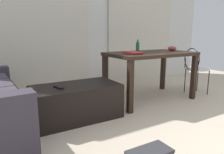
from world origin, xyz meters
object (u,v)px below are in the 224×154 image
(bottle_near, at_px, (138,46))
(craft_table, at_px, (150,59))
(scissors, at_px, (164,52))
(book_stack, at_px, (133,53))
(coffee_table, at_px, (76,102))
(bowl, at_px, (172,48))
(wire_chair, at_px, (195,66))
(tv_remote_primary, at_px, (59,87))

(bottle_near, bearing_deg, craft_table, -76.20)
(craft_table, xyz_separation_m, bottle_near, (-0.06, 0.26, 0.18))
(craft_table, distance_m, scissors, 0.24)
(scissors, bearing_deg, craft_table, 149.28)
(scissors, bearing_deg, book_stack, 176.40)
(coffee_table, bearing_deg, bottle_near, 17.88)
(bottle_near, height_order, bowl, bottle_near)
(craft_table, xyz_separation_m, wire_chair, (0.89, -0.16, -0.16))
(craft_table, height_order, bowl, bowl)
(bowl, height_order, scissors, bowl)
(bowl, distance_m, tv_remote_primary, 2.15)
(coffee_table, distance_m, wire_chair, 2.23)
(bottle_near, distance_m, book_stack, 0.48)
(bowl, bearing_deg, tv_remote_primary, -173.16)
(wire_chair, xyz_separation_m, scissors, (-0.70, 0.05, 0.27))
(bottle_near, xyz_separation_m, tv_remote_primary, (-1.49, -0.44, -0.41))
(coffee_table, xyz_separation_m, book_stack, (0.93, 0.07, 0.58))
(coffee_table, relative_size, wire_chair, 1.30)
(craft_table, relative_size, tv_remote_primary, 8.36)
(wire_chair, bearing_deg, scissors, 175.84)
(coffee_table, height_order, craft_table, craft_table)
(bottle_near, distance_m, tv_remote_primary, 1.61)
(craft_table, bearing_deg, book_stack, -169.29)
(coffee_table, distance_m, bowl, 1.99)
(craft_table, bearing_deg, bowl, 7.48)
(coffee_table, relative_size, craft_table, 0.78)
(wire_chair, relative_size, bowl, 5.63)
(scissors, bearing_deg, tv_remote_primary, -177.78)
(craft_table, xyz_separation_m, book_stack, (-0.40, -0.08, 0.12))
(coffee_table, height_order, bottle_near, bottle_near)
(bottle_near, relative_size, book_stack, 0.71)
(craft_table, relative_size, bowl, 9.38)
(bowl, bearing_deg, coffee_table, -173.25)
(tv_remote_primary, bearing_deg, scissors, -12.13)
(wire_chair, height_order, scissors, wire_chair)
(coffee_table, height_order, bowl, bowl)
(book_stack, bearing_deg, craft_table, 10.71)
(coffee_table, relative_size, scissors, 9.43)
(scissors, bearing_deg, bowl, 26.87)
(bowl, xyz_separation_m, scissors, (-0.37, -0.18, -0.04))
(wire_chair, height_order, bowl, bowl)
(craft_table, xyz_separation_m, bowl, (0.55, 0.07, 0.14))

